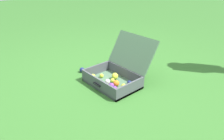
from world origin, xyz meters
name	(u,v)px	position (x,y,z in m)	size (l,w,h in m)	color
ground_plane	(110,81)	(0.00, 0.00, 0.00)	(16.00, 16.00, 0.00)	#336B28
open_suitcase	(118,73)	(0.07, 0.06, 0.12)	(0.59, 0.65, 0.50)	#4C7051
stray_ball_on_grass	(82,70)	(-0.41, -0.11, 0.03)	(0.06, 0.06, 0.06)	navy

